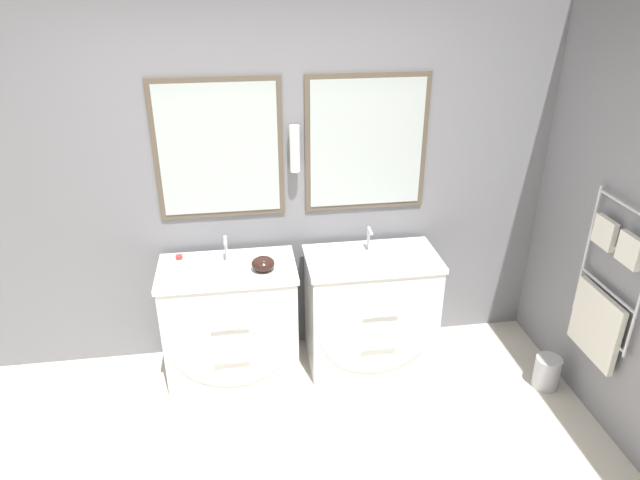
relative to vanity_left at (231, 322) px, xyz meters
The scene contains 9 objects.
wall_back 0.99m from the vanity_left, 49.87° to the left, with size 5.60×0.15×2.60m.
wall_right 2.54m from the vanity_left, 14.04° to the right, with size 0.13×3.50×2.60m.
vanity_left is the anchor object (origin of this frame).
vanity_right 0.98m from the vanity_left, ahead, with size 0.91×0.57×0.85m.
faucet_left 0.51m from the vanity_left, 90.00° to the left, with size 0.17×0.10×0.16m.
faucet_right 1.11m from the vanity_left, ahead, with size 0.17×0.10×0.16m.
toiletry_bottle 0.56m from the vanity_left, 169.84° to the right, with size 0.07×0.07×0.15m.
amenity_bowl 0.52m from the vanity_left, 10.26° to the right, with size 0.15×0.15×0.09m.
waste_bin 2.20m from the vanity_left, 11.94° to the right, with size 0.18×0.18×0.23m.
Camera 1 is at (-0.18, -1.98, 2.65)m, focal length 32.00 mm.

